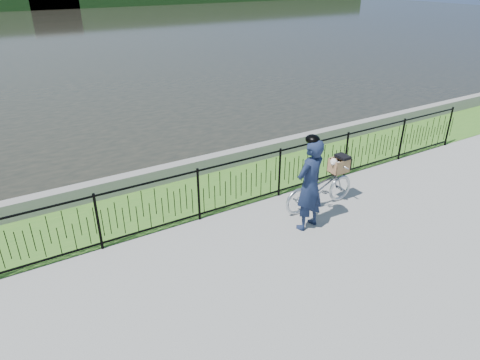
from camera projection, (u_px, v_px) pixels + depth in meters
ground at (285, 243)px, 8.06m from camera, size 120.00×120.00×0.00m
grass_strip at (219, 188)px, 10.06m from camera, size 60.00×2.00×0.01m
water at (33, 35)px, 33.38m from camera, size 120.00×120.00×0.00m
quay_wall at (200, 166)px, 10.74m from camera, size 60.00×0.30×0.40m
fence at (241, 183)px, 9.04m from camera, size 14.00×0.06×1.15m
bicycle_rig at (320, 187)px, 9.09m from camera, size 1.77×0.62×1.10m
cyclist at (310, 184)px, 8.15m from camera, size 0.76×0.58×1.94m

